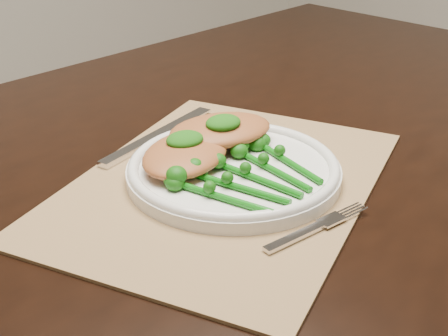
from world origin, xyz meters
TOP-DOWN VIEW (x-y plane):
  - placemat at (0.01, -0.06)m, footprint 0.56×0.51m
  - dinner_plate at (0.02, -0.06)m, footprint 0.26×0.26m
  - knife at (-0.01, 0.09)m, footprint 0.22×0.09m
  - fork at (0.03, -0.21)m, footprint 0.15×0.02m
  - chicken_fillet_left at (-0.02, -0.02)m, footprint 0.17×0.15m
  - chicken_fillet_right at (0.05, 0.00)m, footprint 0.15×0.12m
  - pesto_dollop_left at (-0.02, -0.01)m, footprint 0.05×0.04m
  - pesto_dollop_right at (0.04, -0.01)m, footprint 0.05×0.04m
  - broccolini_bundle at (0.02, -0.11)m, footprint 0.17×0.18m

SIDE VIEW (x-z plane):
  - placemat at x=0.01m, z-range 0.75..0.75m
  - fork at x=0.03m, z-range 0.76..0.76m
  - knife at x=-0.01m, z-range 0.76..0.76m
  - dinner_plate at x=0.02m, z-range 0.75..0.78m
  - broccolini_bundle at x=0.02m, z-range 0.76..0.79m
  - chicken_fillet_left at x=-0.02m, z-range 0.77..0.80m
  - chicken_fillet_right at x=0.05m, z-range 0.78..0.80m
  - pesto_dollop_left at x=-0.02m, z-range 0.79..0.81m
  - pesto_dollop_right at x=0.04m, z-range 0.80..0.81m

